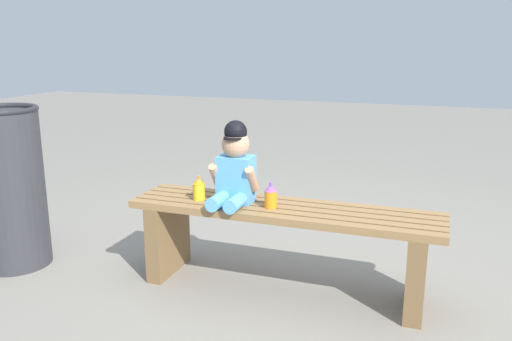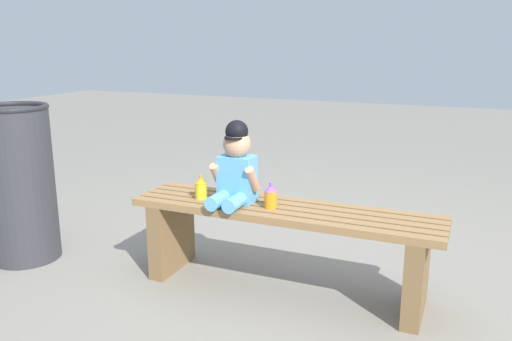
{
  "view_description": "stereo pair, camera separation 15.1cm",
  "coord_description": "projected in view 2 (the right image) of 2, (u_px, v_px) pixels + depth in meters",
  "views": [
    {
      "loc": [
        0.68,
        -2.31,
        1.21
      ],
      "look_at": [
        -0.12,
        -0.05,
        0.61
      ],
      "focal_mm": 36.99,
      "sensor_mm": 36.0,
      "label": 1
    },
    {
      "loc": [
        0.82,
        -2.26,
        1.21
      ],
      "look_at": [
        -0.12,
        -0.05,
        0.61
      ],
      "focal_mm": 36.99,
      "sensor_mm": 36.0,
      "label": 2
    }
  ],
  "objects": [
    {
      "name": "ground_plane",
      "position": [
        282.0,
        289.0,
        2.62
      ],
      "size": [
        16.0,
        16.0,
        0.0
      ],
      "primitive_type": "plane",
      "color": "gray"
    },
    {
      "name": "sippy_cup_left",
      "position": [
        201.0,
        187.0,
        2.64
      ],
      "size": [
        0.06,
        0.06,
        0.12
      ],
      "color": "yellow",
      "rests_on": "park_bench"
    },
    {
      "name": "child_figure",
      "position": [
        236.0,
        167.0,
        2.55
      ],
      "size": [
        0.23,
        0.27,
        0.4
      ],
      "color": "#59A5E5",
      "rests_on": "park_bench"
    },
    {
      "name": "trash_bin",
      "position": [
        20.0,
        183.0,
        2.9
      ],
      "size": [
        0.38,
        0.38,
        0.87
      ],
      "color": "#333338",
      "rests_on": "ground_plane"
    },
    {
      "name": "sippy_cup_right",
      "position": [
        271.0,
        196.0,
        2.49
      ],
      "size": [
        0.06,
        0.06,
        0.12
      ],
      "color": "orange",
      "rests_on": "park_bench"
    },
    {
      "name": "park_bench",
      "position": [
        283.0,
        235.0,
        2.55
      ],
      "size": [
        1.5,
        0.34,
        0.43
      ],
      "color": "olive",
      "rests_on": "ground_plane"
    }
  ]
}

